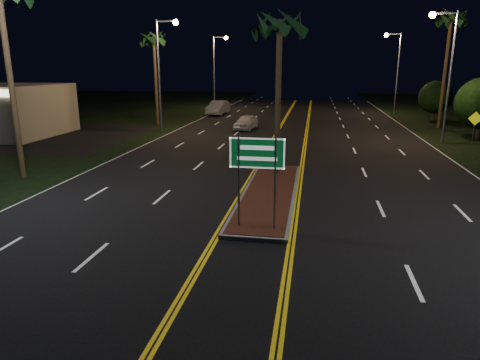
% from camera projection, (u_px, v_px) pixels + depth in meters
% --- Properties ---
extents(ground, '(120.00, 120.00, 0.00)m').
position_uv_depth(ground, '(243.00, 269.00, 11.81)').
color(ground, black).
rests_on(ground, ground).
extents(median_island, '(2.25, 10.25, 0.17)m').
position_uv_depth(median_island, '(269.00, 194.00, 18.45)').
color(median_island, gray).
rests_on(median_island, ground).
extents(highway_sign, '(1.80, 0.08, 3.20)m').
position_uv_depth(highway_sign, '(257.00, 162.00, 13.85)').
color(highway_sign, gray).
rests_on(highway_sign, ground).
extents(streetlight_left_mid, '(1.91, 0.44, 9.00)m').
position_uv_depth(streetlight_left_mid, '(163.00, 63.00, 34.92)').
color(streetlight_left_mid, gray).
rests_on(streetlight_left_mid, ground).
extents(streetlight_left_far, '(1.91, 0.44, 9.00)m').
position_uv_depth(streetlight_left_far, '(217.00, 64.00, 53.96)').
color(streetlight_left_far, gray).
rests_on(streetlight_left_far, ground).
extents(streetlight_right_mid, '(1.91, 0.44, 9.00)m').
position_uv_depth(streetlight_right_mid, '(446.00, 62.00, 29.55)').
color(streetlight_right_mid, gray).
rests_on(streetlight_right_mid, ground).
extents(streetlight_right_far, '(1.91, 0.44, 9.00)m').
position_uv_depth(streetlight_right_far, '(395.00, 64.00, 48.59)').
color(streetlight_right_far, gray).
rests_on(streetlight_right_far, ground).
extents(palm_median, '(2.40, 2.40, 8.30)m').
position_uv_depth(palm_median, '(280.00, 25.00, 19.92)').
color(palm_median, '#382819').
rests_on(palm_median, ground).
extents(palm_left_far, '(2.40, 2.40, 8.80)m').
position_uv_depth(palm_left_far, '(154.00, 39.00, 38.55)').
color(palm_left_far, '#382819').
rests_on(palm_left_far, ground).
extents(palm_right_far, '(2.40, 2.40, 10.30)m').
position_uv_depth(palm_right_far, '(451.00, 20.00, 35.91)').
color(palm_right_far, '#382819').
rests_on(palm_right_far, ground).
extents(shrub_far, '(3.24, 3.24, 3.96)m').
position_uv_depth(shrub_far, '(435.00, 97.00, 43.22)').
color(shrub_far, '#382819').
rests_on(shrub_far, ground).
extents(car_near, '(2.46, 4.66, 1.48)m').
position_uv_depth(car_near, '(246.00, 121.00, 37.46)').
color(car_near, silver).
rests_on(car_near, ground).
extents(car_far, '(2.74, 5.59, 1.81)m').
position_uv_depth(car_far, '(218.00, 107.00, 48.82)').
color(car_far, silver).
rests_on(car_far, ground).
extents(warning_sign, '(0.97, 0.07, 2.31)m').
position_uv_depth(warning_sign, '(475.00, 123.00, 30.18)').
color(warning_sign, gray).
rests_on(warning_sign, ground).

